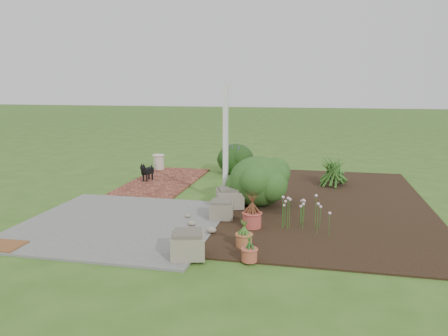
% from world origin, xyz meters
% --- Properties ---
extents(ground, '(80.00, 80.00, 0.00)m').
position_xyz_m(ground, '(0.00, 0.00, 0.00)').
color(ground, '#385F1E').
rests_on(ground, ground).
extents(concrete_patio, '(3.50, 3.50, 0.04)m').
position_xyz_m(concrete_patio, '(-1.25, -1.75, 0.02)').
color(concrete_patio, slate).
rests_on(concrete_patio, ground).
extents(brick_path, '(1.60, 3.50, 0.04)m').
position_xyz_m(brick_path, '(-1.70, 1.75, 0.02)').
color(brick_path, brown).
rests_on(brick_path, ground).
extents(garden_bed, '(4.00, 7.00, 0.03)m').
position_xyz_m(garden_bed, '(2.50, 0.50, 0.01)').
color(garden_bed, black).
rests_on(garden_bed, ground).
extents(veranda_post, '(0.10, 0.10, 2.50)m').
position_xyz_m(veranda_post, '(0.30, 0.10, 1.25)').
color(veranda_post, white).
rests_on(veranda_post, ground).
extents(stone_trough_near, '(0.59, 0.59, 0.32)m').
position_xyz_m(stone_trough_near, '(0.41, -3.02, 0.20)').
color(stone_trough_near, gray).
rests_on(stone_trough_near, concrete_patio).
extents(stone_trough_mid, '(0.50, 0.50, 0.29)m').
position_xyz_m(stone_trough_mid, '(0.48, -1.10, 0.18)').
color(stone_trough_mid, '#726555').
rests_on(stone_trough_mid, concrete_patio).
extents(stone_trough_far, '(0.66, 0.66, 0.34)m').
position_xyz_m(stone_trough_far, '(0.48, -0.33, 0.21)').
color(stone_trough_far, gray).
rests_on(stone_trough_far, concrete_patio).
extents(black_dog, '(0.23, 0.51, 0.45)m').
position_xyz_m(black_dog, '(-2.11, 1.61, 0.31)').
color(black_dog, black).
rests_on(black_dog, brick_path).
extents(cream_ceramic_urn, '(0.39, 0.39, 0.42)m').
position_xyz_m(cream_ceramic_urn, '(-2.38, 3.19, 0.25)').
color(cream_ceramic_urn, beige).
rests_on(cream_ceramic_urn, brick_path).
extents(evergreen_shrub, '(1.52, 1.52, 1.05)m').
position_xyz_m(evergreen_shrub, '(1.01, 0.02, 0.55)').
color(evergreen_shrub, '#123E12').
rests_on(evergreen_shrub, garden_bed).
extents(agapanthus_clump_back, '(0.96, 0.96, 0.79)m').
position_xyz_m(agapanthus_clump_back, '(2.54, 2.05, 0.43)').
color(agapanthus_clump_back, '#0D3A10').
rests_on(agapanthus_clump_back, garden_bed).
extents(agapanthus_clump_front, '(1.23, 1.23, 0.84)m').
position_xyz_m(agapanthus_clump_front, '(2.61, 2.42, 0.45)').
color(agapanthus_clump_front, '#0F3B16').
rests_on(agapanthus_clump_front, garden_bed).
extents(pink_flower_patch, '(1.18, 1.18, 0.59)m').
position_xyz_m(pink_flower_patch, '(2.05, -1.32, 0.33)').
color(pink_flower_patch, '#113D0F').
rests_on(pink_flower_patch, garden_bed).
extents(terracotta_pot_bronze, '(0.36, 0.36, 0.27)m').
position_xyz_m(terracotta_pot_bronze, '(1.12, -1.49, 0.16)').
color(terracotta_pot_bronze, '#B7473E').
rests_on(terracotta_pot_bronze, garden_bed).
extents(terracotta_pot_small_left, '(0.28, 0.28, 0.21)m').
position_xyz_m(terracotta_pot_small_left, '(1.14, -2.44, 0.13)').
color(terracotta_pot_small_left, '#B6693D').
rests_on(terracotta_pot_small_left, garden_bed).
extents(terracotta_pot_small_right, '(0.26, 0.26, 0.19)m').
position_xyz_m(terracotta_pot_small_right, '(1.31, -2.98, 0.12)').
color(terracotta_pot_small_right, '#B0513B').
rests_on(terracotta_pot_small_right, garden_bed).
extents(purple_flowering_bush, '(1.29, 1.29, 0.88)m').
position_xyz_m(purple_flowering_bush, '(-0.07, 3.20, 0.44)').
color(purple_flowering_bush, black).
rests_on(purple_flowering_bush, ground).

